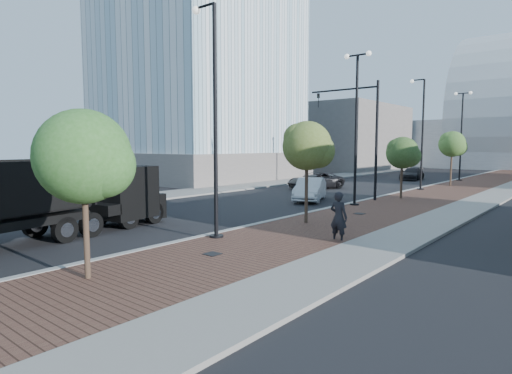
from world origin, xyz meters
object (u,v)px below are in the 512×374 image
Objects in this scene: white_sedan at (310,189)px; dark_car_mid at (315,181)px; pedestrian at (339,217)px; dump_truck at (59,205)px.

white_sedan is 8.29m from dark_car_mid.
white_sedan is 2.37× the size of pedestrian.
pedestrian is at bearing -36.53° from dark_car_mid.
pedestrian is (7.63, -10.02, 0.22)m from white_sedan.
dark_car_mid is 2.58× the size of pedestrian.
dump_truck is 23.84m from dark_car_mid.
dark_car_mid is (-4.04, 7.24, -0.06)m from white_sedan.
dump_truck is at bearing -118.88° from white_sedan.
pedestrian is (9.18, 6.44, -0.35)m from dump_truck.
white_sedan is 0.92× the size of dark_car_mid.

